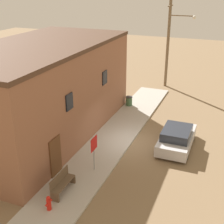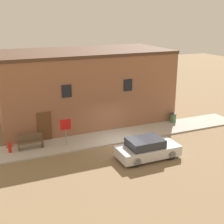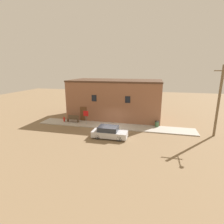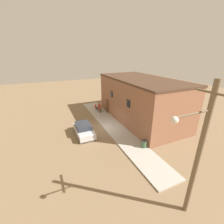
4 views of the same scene
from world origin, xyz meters
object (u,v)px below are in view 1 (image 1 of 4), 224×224
at_px(trash_bin, 129,101).
at_px(stop_sign, 94,147).
at_px(utility_pole, 170,41).
at_px(bench, 62,183).
at_px(fire_hydrant, 49,203).
at_px(parked_car, 177,138).

bearing_deg(trash_bin, stop_sign, -172.25).
bearing_deg(utility_pole, trash_bin, 165.69).
height_order(bench, utility_pole, utility_pole).
bearing_deg(utility_pole, stop_sign, 178.75).
bearing_deg(fire_hydrant, parked_car, -27.44).
height_order(fire_hydrant, utility_pole, utility_pole).
height_order(utility_pole, parked_car, utility_pole).
height_order(stop_sign, trash_bin, stop_sign).
distance_m(fire_hydrant, bench, 1.37).
bearing_deg(bench, utility_pole, -3.16).
distance_m(fire_hydrant, parked_car, 8.93).
bearing_deg(bench, stop_sign, -16.06).
bearing_deg(bench, trash_bin, 3.09).
xyz_separation_m(fire_hydrant, bench, (1.36, 0.13, 0.12)).
bearing_deg(fire_hydrant, stop_sign, -8.31).
height_order(fire_hydrant, trash_bin, trash_bin).
height_order(stop_sign, utility_pole, utility_pole).
distance_m(stop_sign, trash_bin, 9.68).
height_order(bench, trash_bin, bench).
bearing_deg(stop_sign, trash_bin, 7.75).
relative_size(bench, trash_bin, 2.21).
bearing_deg(fire_hydrant, bench, 5.27).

